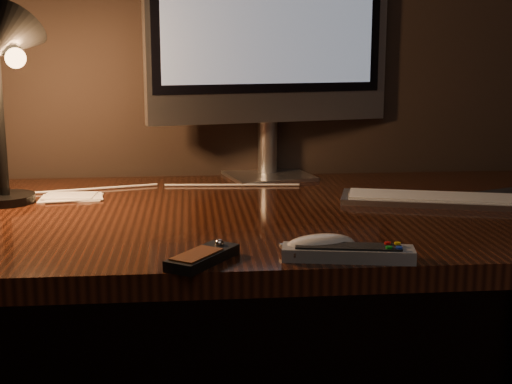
{
  "coord_description": "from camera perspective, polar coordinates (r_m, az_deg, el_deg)",
  "views": [
    {
      "loc": [
        -0.1,
        0.54,
        1.05
      ],
      "look_at": [
        0.02,
        1.73,
        0.81
      ],
      "focal_mm": 50.0,
      "sensor_mm": 36.0,
      "label": 1
    }
  ],
  "objects": [
    {
      "name": "desk",
      "position": [
        1.45,
        -1.37,
        -5.78
      ],
      "size": [
        1.6,
        0.75,
        0.75
      ],
      "color": "#37180C",
      "rests_on": "ground"
    },
    {
      "name": "monitor",
      "position": [
        1.65,
        1.11,
        13.37
      ],
      "size": [
        0.57,
        0.21,
        0.6
      ],
      "rotation": [
        0.0,
        0.0,
        0.23
      ],
      "color": "silver",
      "rests_on": "desk"
    },
    {
      "name": "keyboard",
      "position": [
        1.46,
        15.09,
        -0.58
      ],
      "size": [
        0.43,
        0.23,
        0.02
      ],
      "primitive_type": "cube",
      "rotation": [
        0.0,
        0.0,
        -0.28
      ],
      "color": "silver",
      "rests_on": "desk"
    },
    {
      "name": "mouse",
      "position": [
        1.07,
        5.17,
        -4.45
      ],
      "size": [
        0.12,
        0.08,
        0.02
      ],
      "primitive_type": "ellipsoid",
      "rotation": [
        0.0,
        0.0,
        0.26
      ],
      "color": "white",
      "rests_on": "desk"
    },
    {
      "name": "media_remote",
      "position": [
        1.03,
        -4.28,
        -5.18
      ],
      "size": [
        0.11,
        0.13,
        0.02
      ],
      "rotation": [
        0.0,
        0.0,
        0.96
      ],
      "color": "black",
      "rests_on": "desk"
    },
    {
      "name": "tv_remote",
      "position": [
        1.05,
        7.38,
        -4.83
      ],
      "size": [
        0.2,
        0.08,
        0.02
      ],
      "rotation": [
        0.0,
        0.0,
        -0.18
      ],
      "color": "gray",
      "rests_on": "desk"
    },
    {
      "name": "papers",
      "position": [
        1.5,
        -14.57,
        -0.39
      ],
      "size": [
        0.13,
        0.09,
        0.01
      ],
      "primitive_type": "cube",
      "rotation": [
        0.0,
        0.0,
        0.03
      ],
      "color": "white",
      "rests_on": "desk"
    },
    {
      "name": "desk_lamp",
      "position": [
        1.43,
        -19.42,
        9.24
      ],
      "size": [
        0.19,
        0.2,
        0.39
      ],
      "rotation": [
        0.0,
        0.0,
        -0.17
      ],
      "color": "black",
      "rests_on": "desk"
    },
    {
      "name": "cable",
      "position": [
        1.56,
        -7.77,
        0.3
      ],
      "size": [
        0.62,
        0.04,
        0.01
      ],
      "primitive_type": "cylinder",
      "rotation": [
        0.0,
        1.57,
        0.06
      ],
      "color": "white",
      "rests_on": "desk"
    }
  ]
}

